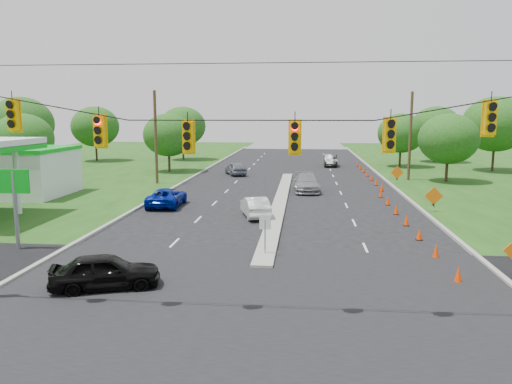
# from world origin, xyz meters

# --- Properties ---
(ground) EXTENTS (160.00, 160.00, 0.00)m
(ground) POSITION_xyz_m (0.00, 0.00, 0.00)
(ground) COLOR black
(ground) RESTS_ON ground
(cross_street) EXTENTS (160.00, 14.00, 0.02)m
(cross_street) POSITION_xyz_m (0.00, 0.00, 0.00)
(cross_street) COLOR black
(cross_street) RESTS_ON ground
(curb_left) EXTENTS (0.25, 110.00, 0.16)m
(curb_left) POSITION_xyz_m (-10.10, 30.00, 0.00)
(curb_left) COLOR gray
(curb_left) RESTS_ON ground
(curb_right) EXTENTS (0.25, 110.00, 0.16)m
(curb_right) POSITION_xyz_m (10.10, 30.00, 0.00)
(curb_right) COLOR gray
(curb_right) RESTS_ON ground
(median) EXTENTS (1.00, 34.00, 0.18)m
(median) POSITION_xyz_m (0.00, 21.00, 0.00)
(median) COLOR gray
(median) RESTS_ON ground
(median_sign) EXTENTS (0.55, 0.06, 2.05)m
(median_sign) POSITION_xyz_m (0.00, 6.00, 1.46)
(median_sign) COLOR gray
(median_sign) RESTS_ON ground
(signal_span) EXTENTS (25.60, 0.32, 9.00)m
(signal_span) POSITION_xyz_m (-0.05, -1.00, 4.97)
(signal_span) COLOR #422D1C
(signal_span) RESTS_ON ground
(utility_pole_far_left) EXTENTS (0.28, 0.28, 9.00)m
(utility_pole_far_left) POSITION_xyz_m (-12.50, 30.00, 4.50)
(utility_pole_far_left) COLOR #422D1C
(utility_pole_far_left) RESTS_ON ground
(utility_pole_far_right) EXTENTS (0.28, 0.28, 9.00)m
(utility_pole_far_right) POSITION_xyz_m (12.50, 35.00, 4.50)
(utility_pole_far_right) COLOR #422D1C
(utility_pole_far_right) RESTS_ON ground
(cone_0) EXTENTS (0.32, 0.32, 0.70)m
(cone_0) POSITION_xyz_m (8.11, 3.00, 0.35)
(cone_0) COLOR #FF3800
(cone_0) RESTS_ON ground
(cone_1) EXTENTS (0.32, 0.32, 0.70)m
(cone_1) POSITION_xyz_m (8.11, 6.50, 0.35)
(cone_1) COLOR #FF3800
(cone_1) RESTS_ON ground
(cone_2) EXTENTS (0.32, 0.32, 0.70)m
(cone_2) POSITION_xyz_m (8.11, 10.00, 0.35)
(cone_2) COLOR #FF3800
(cone_2) RESTS_ON ground
(cone_3) EXTENTS (0.32, 0.32, 0.70)m
(cone_3) POSITION_xyz_m (8.11, 13.50, 0.35)
(cone_3) COLOR #FF3800
(cone_3) RESTS_ON ground
(cone_4) EXTENTS (0.32, 0.32, 0.70)m
(cone_4) POSITION_xyz_m (8.11, 17.00, 0.35)
(cone_4) COLOR #FF3800
(cone_4) RESTS_ON ground
(cone_5) EXTENTS (0.32, 0.32, 0.70)m
(cone_5) POSITION_xyz_m (8.11, 20.50, 0.35)
(cone_5) COLOR #FF3800
(cone_5) RESTS_ON ground
(cone_6) EXTENTS (0.32, 0.32, 0.70)m
(cone_6) POSITION_xyz_m (8.11, 24.00, 0.35)
(cone_6) COLOR #FF3800
(cone_6) RESTS_ON ground
(cone_7) EXTENTS (0.32, 0.32, 0.70)m
(cone_7) POSITION_xyz_m (8.71, 27.50, 0.35)
(cone_7) COLOR #FF3800
(cone_7) RESTS_ON ground
(cone_8) EXTENTS (0.32, 0.32, 0.70)m
(cone_8) POSITION_xyz_m (8.71, 31.00, 0.35)
(cone_8) COLOR #FF3800
(cone_8) RESTS_ON ground
(cone_9) EXTENTS (0.32, 0.32, 0.70)m
(cone_9) POSITION_xyz_m (8.71, 34.50, 0.35)
(cone_9) COLOR #FF3800
(cone_9) RESTS_ON ground
(cone_10) EXTENTS (0.32, 0.32, 0.70)m
(cone_10) POSITION_xyz_m (8.71, 38.00, 0.35)
(cone_10) COLOR #FF3800
(cone_10) RESTS_ON ground
(cone_11) EXTENTS (0.32, 0.32, 0.70)m
(cone_11) POSITION_xyz_m (8.71, 41.50, 0.35)
(cone_11) COLOR #FF3800
(cone_11) RESTS_ON ground
(cone_12) EXTENTS (0.32, 0.32, 0.70)m
(cone_12) POSITION_xyz_m (8.71, 45.00, 0.35)
(cone_12) COLOR #FF3800
(cone_12) RESTS_ON ground
(cone_13) EXTENTS (0.32, 0.32, 0.70)m
(cone_13) POSITION_xyz_m (8.71, 48.50, 0.35)
(cone_13) COLOR #FF3800
(cone_13) RESTS_ON ground
(work_sign_1) EXTENTS (1.27, 0.58, 1.37)m
(work_sign_1) POSITION_xyz_m (10.80, 18.00, 1.09)
(work_sign_1) COLOR black
(work_sign_1) RESTS_ON ground
(work_sign_2) EXTENTS (1.27, 0.58, 1.37)m
(work_sign_2) POSITION_xyz_m (10.80, 32.00, 1.09)
(work_sign_2) COLOR black
(work_sign_2) RESTS_ON ground
(tree_2) EXTENTS (5.88, 5.88, 6.86)m
(tree_2) POSITION_xyz_m (-26.00, 30.00, 4.34)
(tree_2) COLOR black
(tree_2) RESTS_ON ground
(tree_3) EXTENTS (7.56, 7.56, 8.82)m
(tree_3) POSITION_xyz_m (-32.00, 40.00, 5.58)
(tree_3) COLOR black
(tree_3) RESTS_ON ground
(tree_4) EXTENTS (6.72, 6.72, 7.84)m
(tree_4) POSITION_xyz_m (-28.00, 52.00, 4.96)
(tree_4) COLOR black
(tree_4) RESTS_ON ground
(tree_5) EXTENTS (5.88, 5.88, 6.86)m
(tree_5) POSITION_xyz_m (-14.00, 40.00, 4.34)
(tree_5) COLOR black
(tree_5) RESTS_ON ground
(tree_6) EXTENTS (6.72, 6.72, 7.84)m
(tree_6) POSITION_xyz_m (-16.00, 55.00, 4.96)
(tree_6) COLOR black
(tree_6) RESTS_ON ground
(tree_9) EXTENTS (5.88, 5.88, 6.86)m
(tree_9) POSITION_xyz_m (16.00, 34.00, 4.34)
(tree_9) COLOR black
(tree_9) RESTS_ON ground
(tree_10) EXTENTS (7.56, 7.56, 8.82)m
(tree_10) POSITION_xyz_m (24.00, 44.00, 5.58)
(tree_10) COLOR black
(tree_10) RESTS_ON ground
(tree_11) EXTENTS (6.72, 6.72, 7.84)m
(tree_11) POSITION_xyz_m (20.00, 55.00, 4.96)
(tree_11) COLOR black
(tree_11) RESTS_ON ground
(tree_12) EXTENTS (5.88, 5.88, 6.86)m
(tree_12) POSITION_xyz_m (14.00, 48.00, 4.34)
(tree_12) COLOR black
(tree_12) RESTS_ON ground
(black_sedan) EXTENTS (4.50, 2.91, 1.43)m
(black_sedan) POSITION_xyz_m (-5.86, 0.93, 0.71)
(black_sedan) COLOR black
(black_sedan) RESTS_ON ground
(white_sedan) EXTENTS (2.52, 4.36, 1.36)m
(white_sedan) POSITION_xyz_m (-1.40, 15.31, 0.68)
(white_sedan) COLOR silver
(white_sedan) RESTS_ON ground
(blue_pickup) EXTENTS (2.39, 4.96, 1.36)m
(blue_pickup) POSITION_xyz_m (-8.30, 18.48, 0.68)
(blue_pickup) COLOR #001593
(blue_pickup) RESTS_ON ground
(silver_car_far) EXTENTS (2.42, 5.46, 1.56)m
(silver_car_far) POSITION_xyz_m (2.04, 26.59, 0.78)
(silver_car_far) COLOR gray
(silver_car_far) RESTS_ON ground
(silver_car_oncoming) EXTENTS (3.20, 4.62, 1.46)m
(silver_car_oncoming) POSITION_xyz_m (-5.82, 37.83, 0.73)
(silver_car_oncoming) COLOR slate
(silver_car_oncoming) RESTS_ON ground
(dark_car_receding) EXTENTS (1.66, 4.69, 1.54)m
(dark_car_receding) POSITION_xyz_m (5.20, 48.32, 0.77)
(dark_car_receding) COLOR black
(dark_car_receding) RESTS_ON ground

